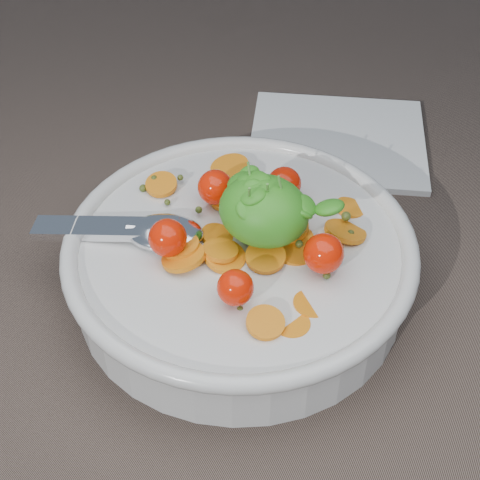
% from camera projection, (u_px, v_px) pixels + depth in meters
% --- Properties ---
extents(ground, '(6.00, 6.00, 0.00)m').
position_uv_depth(ground, '(257.00, 276.00, 0.62)').
color(ground, brown).
rests_on(ground, ground).
extents(bowl, '(0.30, 0.28, 0.12)m').
position_uv_depth(bowl, '(240.00, 260.00, 0.59)').
color(bowl, silver).
rests_on(bowl, ground).
extents(napkin, '(0.22, 0.20, 0.01)m').
position_uv_depth(napkin, '(337.00, 140.00, 0.76)').
color(napkin, white).
rests_on(napkin, ground).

